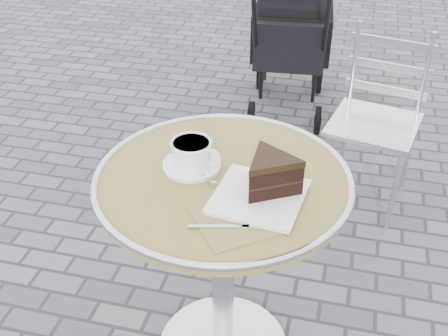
% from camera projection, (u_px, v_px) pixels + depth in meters
% --- Properties ---
extents(cafe_table, '(0.72, 0.72, 0.74)m').
position_uv_depth(cafe_table, '(223.00, 224.00, 1.63)').
color(cafe_table, silver).
rests_on(cafe_table, ground).
extents(cappuccino_set, '(0.17, 0.16, 0.08)m').
position_uv_depth(cappuccino_set, '(192.00, 156.00, 1.56)').
color(cappuccino_set, white).
rests_on(cappuccino_set, cafe_table).
extents(cake_plate_set, '(0.30, 0.35, 0.12)m').
position_uv_depth(cake_plate_set, '(267.00, 180.00, 1.44)').
color(cake_plate_set, olive).
rests_on(cake_plate_set, cafe_table).
extents(bistro_chair, '(0.43, 0.43, 0.80)m').
position_uv_depth(bistro_chair, '(381.00, 99.00, 2.44)').
color(bistro_chair, silver).
rests_on(bistro_chair, ground).
extents(baby_stroller, '(0.48, 0.92, 0.92)m').
position_uv_depth(baby_stroller, '(291.00, 40.00, 3.24)').
color(baby_stroller, black).
rests_on(baby_stroller, ground).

